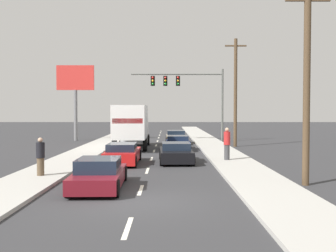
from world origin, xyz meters
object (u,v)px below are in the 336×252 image
car_maroon (101,175)px  car_black (178,153)px  utility_pole_near (309,82)px  pedestrian_near_corner (42,157)px  car_red (124,154)px  traffic_signal_mast (183,86)px  pedestrian_mid_block (229,144)px  car_blue (179,143)px  roadside_billboard (77,88)px  car_tan (178,137)px  box_truck (134,124)px  utility_pole_mid (237,91)px

car_maroon → car_black: car_maroon is taller
utility_pole_near → pedestrian_near_corner: 11.87m
car_red → car_maroon: bearing=-90.7°
traffic_signal_mast → utility_pole_near: utility_pole_near is taller
car_maroon → pedestrian_mid_block: pedestrian_mid_block is taller
car_blue → roadside_billboard: (-10.17, 9.88, 4.88)m
car_maroon → car_black: size_ratio=1.06×
car_red → roadside_billboard: size_ratio=0.58×
roadside_billboard → pedestrian_near_corner: bearing=-80.9°
car_red → car_black: size_ratio=1.04×
roadside_billboard → pedestrian_mid_block: (12.90, -17.40, -4.30)m
car_black → traffic_signal_mast: traffic_signal_mast is taller
car_red → car_blue: bearing=67.9°
car_tan → car_blue: 6.09m
car_black → pedestrian_near_corner: (-6.17, -5.72, 0.44)m
utility_pole_near → pedestrian_near_corner: (-11.31, 1.62, -3.19)m
car_maroon → pedestrian_near_corner: bearing=142.4°
box_truck → pedestrian_mid_block: box_truck is taller
car_red → pedestrian_near_corner: bearing=-121.5°
car_red → utility_pole_near: bearing=-39.1°
car_red → pedestrian_near_corner: 5.95m
box_truck → car_blue: 4.04m
car_tan → roadside_billboard: roadside_billboard is taller
car_red → pedestrian_near_corner: size_ratio=2.61×
car_tan → box_truck: bearing=-125.4°
roadside_billboard → pedestrian_near_corner: roadside_billboard is taller
car_blue → utility_pole_near: size_ratio=0.55×
utility_pole_near → car_red: bearing=140.9°
car_tan → utility_pole_near: 21.88m
car_red → utility_pole_near: (8.21, -6.68, 3.61)m
pedestrian_mid_block → utility_pole_near: bearing=-74.0°
car_red → car_blue: (3.35, 8.25, -0.05)m
car_blue → traffic_signal_mast: (0.52, 8.33, 4.95)m
car_tan → traffic_signal_mast: traffic_signal_mast is taller
car_maroon → car_blue: (3.44, 15.64, -0.03)m
utility_pole_mid → car_blue: bearing=-150.6°
car_red → pedestrian_mid_block: pedestrian_mid_block is taller
box_truck → car_black: bearing=-68.6°
utility_pole_near → car_maroon: bearing=-175.2°
car_tan → car_maroon: bearing=-99.0°
pedestrian_near_corner → pedestrian_mid_block: bearing=32.2°
car_maroon → pedestrian_near_corner: 3.83m
traffic_signal_mast → utility_pole_mid: (4.41, -5.55, -0.79)m
pedestrian_near_corner → car_red: bearing=58.5°
roadside_billboard → pedestrian_mid_block: bearing=-53.5°
car_red → pedestrian_mid_block: bearing=6.8°
traffic_signal_mast → roadside_billboard: bearing=171.8°
box_truck → pedestrian_mid_block: (6.37, -8.51, -0.87)m
traffic_signal_mast → pedestrian_near_corner: bearing=-107.9°
car_red → roadside_billboard: roadside_billboard is taller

